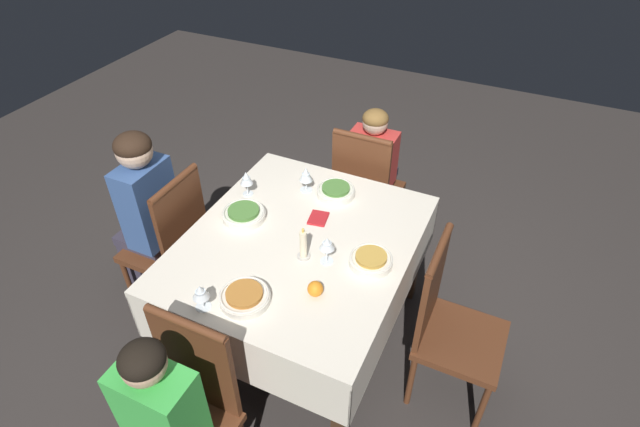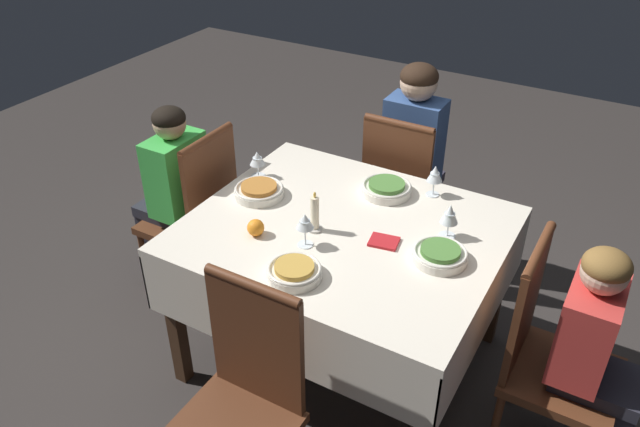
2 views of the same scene
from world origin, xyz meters
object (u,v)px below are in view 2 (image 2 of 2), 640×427
Objects in this scene: bowl_south at (387,188)px; orange_fruit at (256,228)px; dining_table at (344,246)px; bowl_north at (294,271)px; napkin_red_folded at (384,242)px; wine_glass_east at (257,159)px; person_adult_denim at (416,152)px; person_child_red at (597,359)px; wine_glass_west at (450,215)px; chair_south at (402,190)px; chair_west at (547,351)px; person_child_green at (171,192)px; bowl_east at (259,191)px; bowl_west at (440,254)px; chair_north at (241,400)px; wine_glass_south at (435,175)px; candle_centerpiece at (315,215)px; wine_glass_north at (305,222)px; chair_east at (197,211)px.

bowl_south is 3.19× the size of orange_fruit.
dining_table is 0.41m from bowl_north.
wine_glass_east is at bearing -14.57° from napkin_red_folded.
orange_fruit is (0.22, 1.18, 0.13)m from person_adult_denim.
wine_glass_west is (0.66, -0.18, 0.31)m from person_child_red.
dining_table is 0.81m from chair_south.
chair_west is at bearing 134.39° from person_adult_denim.
bowl_east is at bearing 85.68° from person_child_green.
person_child_red reaches higher than bowl_west.
wine_glass_west is at bearing 69.88° from chair_west.
chair_west is at bearing -158.19° from bowl_north.
napkin_red_folded is at bearing -156.20° from orange_fruit.
bowl_north is 1.59× the size of napkin_red_folded.
chair_north is 0.94× the size of person_child_red.
wine_glass_south is (-0.19, -0.09, 0.08)m from bowl_south.
candle_centerpiece is 0.25m from orange_fruit.
candle_centerpiece is at bearing 92.87° from chair_west.
person_adult_denim is 6.43× the size of candle_centerpiece.
person_child_green reaches higher than wine_glass_north.
bowl_east is 1.72× the size of napkin_red_folded.
wine_glass_west is (0.49, -0.18, 0.35)m from chair_west.
chair_west is 4.63× the size of bowl_north.
bowl_west is at bearing -179.17° from napkin_red_folded.
wine_glass_west is at bearing -143.99° from wine_glass_north.
chair_east is at bearing 46.82° from person_adult_denim.
chair_north is 0.91× the size of person_child_green.
bowl_west is (-0.40, -0.78, 0.28)m from chair_north.
chair_north is 5.23× the size of candle_centerpiece.
chair_east is 13.45× the size of orange_fruit.
chair_north is at bearing 92.95° from person_adult_denim.
bowl_west is 1.03× the size of bowl_north.
bowl_west is 3.01× the size of orange_fruit.
orange_fruit is at bearing 98.56° from person_child_red.
person_adult_denim is 1.16m from wine_glass_north.
chair_west is (-0.96, 0.82, 0.00)m from chair_south.
wine_glass_west is at bearing -126.64° from bowl_north.
wine_glass_north is (0.08, 0.19, 0.21)m from dining_table.
chair_north is 7.36× the size of napkin_red_folded.
wine_glass_east is at bearing -53.73° from bowl_east.
wine_glass_east is at bearing -37.18° from wine_glass_north.
bowl_west is (0.63, -0.01, 0.23)m from person_child_red.
wine_glass_south is 2.09× the size of orange_fruit.
wine_glass_south is 0.86m from bowl_north.
bowl_north is (0.04, 0.73, 0.00)m from bowl_south.
napkin_red_folded reaches higher than dining_table.
chair_east is 6.44× the size of wine_glass_south.
person_adult_denim is 0.94m from wine_glass_east.
person_child_green is at bearing -90.00° from chair_east.
wine_glass_west is at bearing 121.51° from wine_glass_south.
bowl_south is at bearing 89.41° from chair_north.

